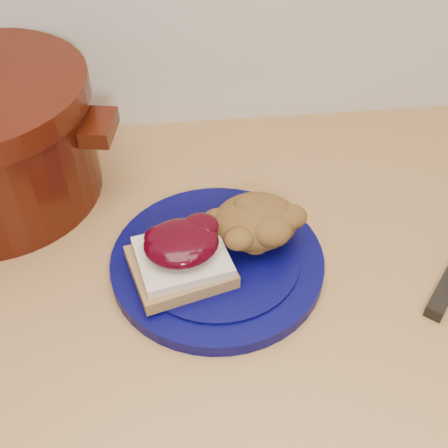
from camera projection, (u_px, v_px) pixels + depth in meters
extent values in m
cube|color=beige|center=(251.00, 434.00, 1.00)|extent=(4.00, 0.60, 0.86)
cylinder|color=#04043C|center=(217.00, 262.00, 0.66)|extent=(0.29, 0.29, 0.02)
cube|color=olive|center=(181.00, 267.00, 0.63)|extent=(0.13, 0.12, 0.02)
cube|color=beige|center=(182.00, 257.00, 0.62)|extent=(0.11, 0.10, 0.01)
ellipsoid|color=black|center=(181.00, 243.00, 0.61)|extent=(0.09, 0.09, 0.02)
ellipsoid|color=brown|center=(255.00, 221.00, 0.66)|extent=(0.11, 0.10, 0.05)
cube|color=#360D05|center=(99.00, 127.00, 0.68)|extent=(0.05, 0.07, 0.02)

